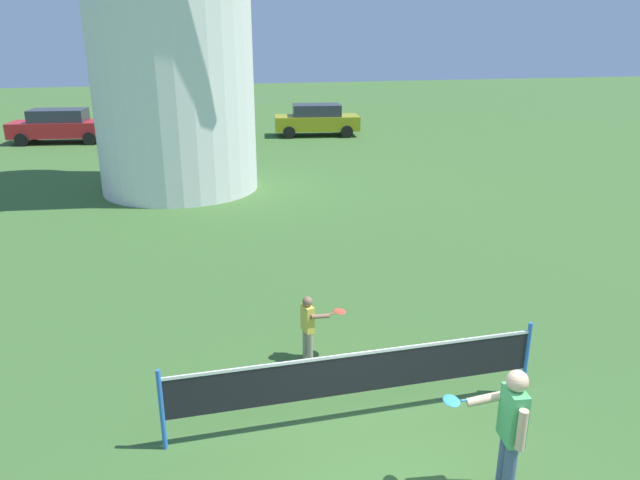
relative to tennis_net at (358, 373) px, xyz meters
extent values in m
cylinder|color=white|center=(-1.89, 13.36, 4.78)|extent=(5.00, 5.00, 10.93)
cylinder|color=blue|center=(-2.46, 0.00, -0.13)|extent=(0.06, 0.06, 1.10)
cylinder|color=blue|center=(2.46, 0.00, -0.13)|extent=(0.06, 0.06, 1.10)
cube|color=black|center=(0.00, 0.00, -0.01)|extent=(4.88, 0.01, 0.55)
cube|color=white|center=(0.00, 0.00, 0.29)|extent=(4.88, 0.02, 0.04)
cylinder|color=slate|center=(1.17, -1.74, -0.34)|extent=(0.14, 0.14, 0.70)
cylinder|color=slate|center=(1.19, -1.61, -0.34)|extent=(0.14, 0.14, 0.70)
cube|color=#4CB266|center=(1.18, -1.67, 0.32)|extent=(0.23, 0.36, 0.62)
sphere|color=#DBB28E|center=(1.18, -1.67, 0.74)|extent=(0.23, 0.23, 0.23)
cylinder|color=#DBB28E|center=(1.15, -1.89, 0.30)|extent=(0.10, 0.10, 0.46)
cylinder|color=#DBB28E|center=(1.00, -1.45, 0.41)|extent=(0.48, 0.16, 0.18)
cylinder|color=#338CCC|center=(0.82, -1.43, 0.41)|extent=(0.22, 0.05, 0.04)
ellipsoid|color=#338CCC|center=(0.60, -1.40, 0.41)|extent=(0.21, 0.26, 0.03)
cylinder|color=#9E937F|center=(-0.30, 1.73, -0.44)|extent=(0.10, 0.10, 0.48)
cylinder|color=#9E937F|center=(-0.26, 1.59, -0.44)|extent=(0.10, 0.10, 0.48)
cube|color=#E5CC4C|center=(-0.28, 1.66, 0.01)|extent=(0.18, 0.26, 0.43)
sphere|color=#89664C|center=(-0.28, 1.66, 0.30)|extent=(0.16, 0.16, 0.16)
cylinder|color=#89664C|center=(-0.32, 1.81, -0.01)|extent=(0.07, 0.07, 0.32)
cylinder|color=#89664C|center=(-0.11, 1.57, 0.07)|extent=(0.33, 0.15, 0.12)
cylinder|color=#D84C33|center=(0.01, 1.60, 0.07)|extent=(0.22, 0.08, 0.04)
ellipsoid|color=#D84C33|center=(0.23, 1.66, 0.07)|extent=(0.24, 0.28, 0.03)
cube|color=red|center=(-7.17, 23.88, -0.03)|extent=(4.60, 2.26, 0.70)
cube|color=#2D333D|center=(-7.17, 23.88, 0.60)|extent=(2.65, 1.80, 0.56)
cylinder|color=black|center=(-5.57, 24.53, -0.38)|extent=(0.62, 0.26, 0.60)
cylinder|color=black|center=(-5.79, 22.84, -0.38)|extent=(0.62, 0.26, 0.60)
cylinder|color=black|center=(-8.55, 24.92, -0.38)|extent=(0.62, 0.26, 0.60)
cylinder|color=black|center=(-8.77, 23.23, -0.38)|extent=(0.62, 0.26, 0.60)
cube|color=#1E6638|center=(-1.48, 23.49, -0.03)|extent=(4.10, 1.95, 0.70)
cube|color=#2D333D|center=(-1.48, 23.49, 0.60)|extent=(2.33, 1.63, 0.56)
cylinder|color=black|center=(-0.07, 24.25, -0.38)|extent=(0.61, 0.22, 0.60)
cylinder|color=black|center=(-0.17, 22.56, -0.38)|extent=(0.61, 0.22, 0.60)
cylinder|color=black|center=(-2.78, 24.42, -0.38)|extent=(0.61, 0.22, 0.60)
cylinder|color=black|center=(-2.89, 22.73, -0.38)|extent=(0.61, 0.22, 0.60)
cube|color=#999919|center=(5.09, 22.96, -0.03)|extent=(4.42, 2.33, 0.70)
cube|color=#2D333D|center=(5.09, 22.96, 0.60)|extent=(2.56, 1.84, 0.56)
cylinder|color=black|center=(6.64, 23.58, -0.38)|extent=(0.62, 0.27, 0.60)
cylinder|color=black|center=(6.37, 21.90, -0.38)|extent=(0.62, 0.27, 0.60)
cylinder|color=black|center=(3.81, 24.03, -0.38)|extent=(0.62, 0.27, 0.60)
cylinder|color=black|center=(3.54, 22.35, -0.38)|extent=(0.62, 0.27, 0.60)
camera|label=1|loc=(-2.08, -6.30, 4.11)|focal=33.14mm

